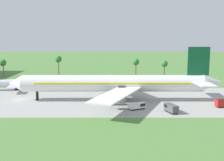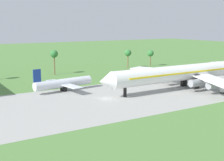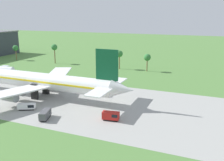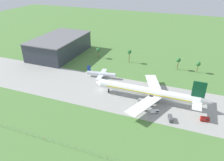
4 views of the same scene
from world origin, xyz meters
The scene contains 5 objects.
ground_plane centered at (0.00, 0.00, 0.00)m, with size 600.00×600.00×0.00m, color #517F3D.
taxiway_strip centered at (0.00, 0.00, 0.01)m, with size 320.00×44.00×0.02m.
jet_airliner centered at (34.23, -0.91, 5.85)m, with size 73.58×54.37×18.41m.
regional_aircraft centered at (-7.06, 17.83, 2.87)m, with size 22.32×20.13×8.71m.
palm_tree_row centered at (20.81, 53.90, 8.05)m, with size 90.18×3.60×11.55m.
Camera 2 is at (-48.76, -82.95, 23.45)m, focal length 50.00 mm.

